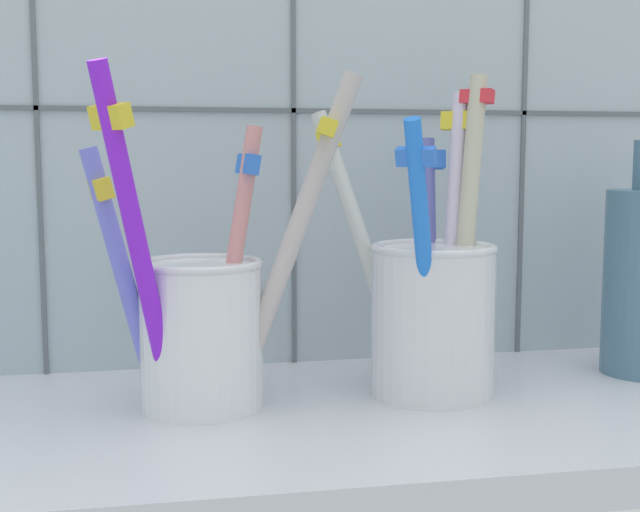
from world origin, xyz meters
TOP-DOWN VIEW (x-y plane):
  - counter_slab at (0.00, 0.00)cm, footprint 64.00×22.00cm
  - tile_wall_back at (-0.00, 12.00)cm, footprint 64.00×2.20cm
  - toothbrush_cup_left at (-6.60, 1.72)cm, footprint 14.98×8.87cm
  - toothbrush_cup_right at (6.66, 2.16)cm, footprint 10.83×10.93cm

SIDE VIEW (x-z plane):
  - counter_slab at x=0.00cm, z-range 0.00..2.00cm
  - toothbrush_cup_left at x=-6.60cm, z-range -2.18..16.16cm
  - toothbrush_cup_right at x=6.66cm, z-range -2.05..16.55cm
  - tile_wall_back at x=0.00cm, z-range 0.00..45.00cm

